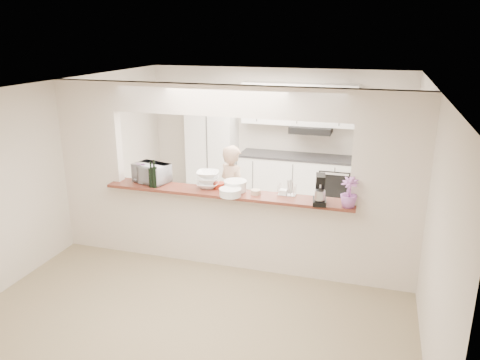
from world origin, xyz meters
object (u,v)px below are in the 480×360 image
at_px(refrigerator, 385,168).
at_px(stand_mixer, 320,191).
at_px(toaster_oven, 151,173).
at_px(person, 233,194).

relative_size(refrigerator, stand_mixer, 4.46).
bearing_deg(toaster_oven, refrigerator, 54.35).
relative_size(refrigerator, toaster_oven, 3.49).
height_order(stand_mixer, person, person).
bearing_deg(stand_mixer, refrigerator, 73.95).
xyz_separation_m(toaster_oven, stand_mixer, (2.40, -0.19, 0.04)).
bearing_deg(toaster_oven, stand_mixer, 10.79).
xyz_separation_m(stand_mixer, person, (-1.43, 0.94, -0.50)).
relative_size(refrigerator, person, 1.12).
xyz_separation_m(refrigerator, person, (-2.23, -1.85, -0.09)).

